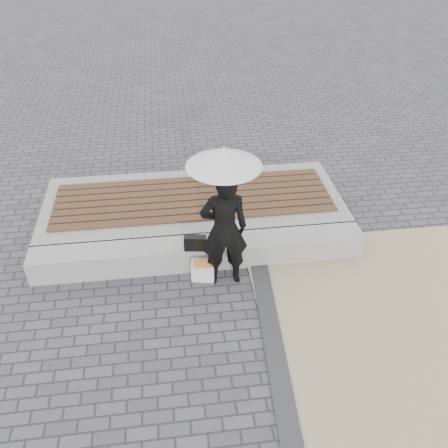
{
  "coord_description": "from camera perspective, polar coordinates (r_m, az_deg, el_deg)",
  "views": [
    {
      "loc": [
        -0.37,
        -4.1,
        4.82
      ],
      "look_at": [
        0.31,
        1.18,
        1.0
      ],
      "focal_mm": 38.81,
      "sensor_mm": 36.0,
      "label": 1
    }
  ],
  "objects": [
    {
      "name": "edging_band",
      "position": [
        6.1,
        6.36,
        -16.52
      ],
      "size": [
        0.61,
        5.2,
        0.04
      ],
      "primitive_type": "cube",
      "rotation": [
        0.0,
        0.0,
        -0.07
      ],
      "color": "#303033",
      "rests_on": "ground"
    },
    {
      "name": "parasol",
      "position": [
        6.01,
        0.0,
        7.86
      ],
      "size": [
        0.97,
        0.97,
        1.23
      ],
      "rotation": [
        0.0,
        0.0,
        -0.22
      ],
      "color": "silver",
      "rests_on": "ground"
    },
    {
      "name": "ground",
      "position": [
        6.34,
        -1.49,
        -13.86
      ],
      "size": [
        80.0,
        80.0,
        0.0
      ],
      "primitive_type": "plane",
      "color": "#48484D",
      "rests_on": "ground"
    },
    {
      "name": "timber_decking",
      "position": [
        8.19,
        -3.65,
        3.1
      ],
      "size": [
        4.6,
        1.4,
        0.04
      ],
      "primitive_type": null,
      "color": "brown",
      "rests_on": "timber_platform"
    },
    {
      "name": "handbag",
      "position": [
        7.02,
        -3.4,
        -2.25
      ],
      "size": [
        0.34,
        0.17,
        0.23
      ],
      "primitive_type": "cube",
      "rotation": [
        0.0,
        0.0,
        -0.17
      ],
      "color": "black",
      "rests_on": "seating_ledge"
    },
    {
      "name": "timber_platform",
      "position": [
        8.31,
        -3.59,
        1.83
      ],
      "size": [
        5.0,
        2.0,
        0.4
      ],
      "primitive_type": "cube",
      "color": "gray",
      "rests_on": "ground"
    },
    {
      "name": "canvas_tote",
      "position": [
        7.06,
        -2.49,
        -5.49
      ],
      "size": [
        0.35,
        0.21,
        0.35
      ],
      "primitive_type": "cube",
      "rotation": [
        0.0,
        0.0,
        -0.21
      ],
      "color": "white",
      "rests_on": "ground"
    },
    {
      "name": "seating_ledge",
      "position": [
        7.34,
        -2.86,
        -3.35
      ],
      "size": [
        5.0,
        0.45,
        0.4
      ],
      "primitive_type": "cube",
      "color": "#A0A09B",
      "rests_on": "ground"
    },
    {
      "name": "woman",
      "position": [
        6.6,
        0.0,
        -0.64
      ],
      "size": [
        0.67,
        0.44,
        1.82
      ],
      "primitive_type": "imported",
      "rotation": [
        0.0,
        0.0,
        3.15
      ],
      "color": "black",
      "rests_on": "ground"
    },
    {
      "name": "magazine",
      "position": [
        6.91,
        -2.49,
        -4.64
      ],
      "size": [
        0.29,
        0.22,
        0.01
      ],
      "primitive_type": "cube",
      "rotation": [
        0.0,
        0.0,
        -0.06
      ],
      "color": "#CB3842",
      "rests_on": "canvas_tote"
    }
  ]
}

